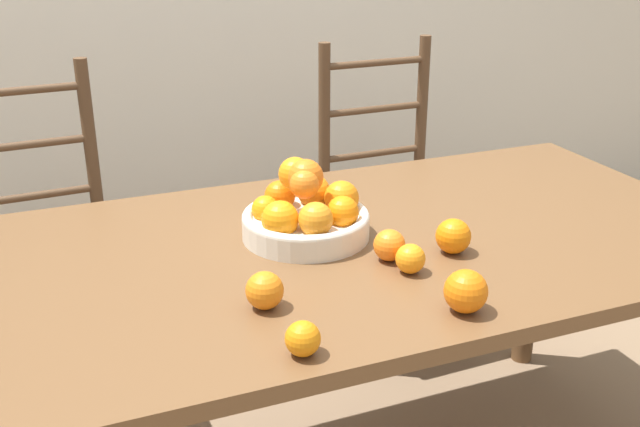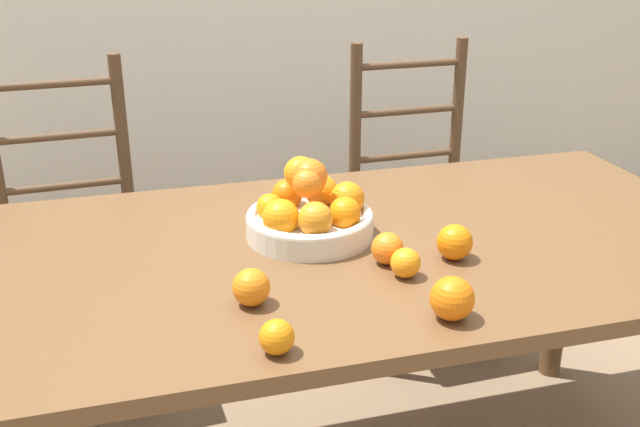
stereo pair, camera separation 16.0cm
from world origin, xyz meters
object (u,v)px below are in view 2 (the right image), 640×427
object	(u,v)px
orange_loose_0	(452,298)
orange_loose_1	(455,242)
chair_right	(419,209)
orange_loose_2	(277,337)
chair_left	(72,247)
orange_loose_4	(251,287)
orange_loose_5	(387,248)
orange_loose_3	(405,263)
fruit_bowl	(310,212)

from	to	relation	value
orange_loose_0	orange_loose_1	world-z (taller)	orange_loose_0
orange_loose_0	orange_loose_1	size ratio (longest dim) A/B	1.07
chair_right	orange_loose_2	bearing A→B (deg)	-124.43
orange_loose_1	chair_left	size ratio (longest dim) A/B	0.07
orange_loose_2	orange_loose_4	bearing A→B (deg)	93.22
orange_loose_0	orange_loose_2	bearing A→B (deg)	-175.48
orange_loose_0	orange_loose_5	bearing A→B (deg)	97.41
orange_loose_3	orange_loose_5	size ratio (longest dim) A/B	0.90
fruit_bowl	orange_loose_1	xyz separation A→B (m)	(0.27, -0.20, -0.02)
fruit_bowl	orange_loose_5	xyz separation A→B (m)	(0.12, -0.18, -0.02)
fruit_bowl	chair_left	bearing A→B (deg)	129.95
fruit_bowl	orange_loose_5	world-z (taller)	fruit_bowl
orange_loose_3	chair_left	size ratio (longest dim) A/B	0.06
orange_loose_5	orange_loose_0	bearing A→B (deg)	-82.59
orange_loose_4	orange_loose_5	distance (m)	0.33
fruit_bowl	chair_right	distance (m)	0.95
chair_left	chair_right	size ratio (longest dim) A/B	1.00
orange_loose_2	orange_loose_3	distance (m)	0.37
orange_loose_0	orange_loose_2	world-z (taller)	orange_loose_0
orange_loose_3	chair_right	distance (m)	1.07
orange_loose_5	orange_loose_4	bearing A→B (deg)	-162.35
orange_loose_5	chair_right	world-z (taller)	chair_right
orange_loose_0	orange_loose_3	size ratio (longest dim) A/B	1.32
orange_loose_5	fruit_bowl	bearing A→B (deg)	123.55
orange_loose_1	orange_loose_2	distance (m)	0.51
orange_loose_3	chair_left	bearing A→B (deg)	127.09
orange_loose_0	orange_loose_5	xyz separation A→B (m)	(-0.03, 0.25, -0.01)
orange_loose_4	chair_left	xyz separation A→B (m)	(-0.38, 0.96, -0.30)
orange_loose_2	chair_right	xyz separation A→B (m)	(0.75, 1.14, -0.29)
fruit_bowl	orange_loose_1	bearing A→B (deg)	-36.79
fruit_bowl	orange_loose_0	distance (m)	0.46
orange_loose_1	orange_loose_4	size ratio (longest dim) A/B	1.07
orange_loose_0	chair_right	size ratio (longest dim) A/B	0.08
orange_loose_1	fruit_bowl	bearing A→B (deg)	143.21
orange_loose_0	orange_loose_1	bearing A→B (deg)	63.88
fruit_bowl	orange_loose_4	world-z (taller)	fruit_bowl
fruit_bowl	orange_loose_2	distance (m)	0.49
orange_loose_0	orange_loose_4	world-z (taller)	orange_loose_0
orange_loose_1	orange_loose_5	bearing A→B (deg)	173.18
orange_loose_1	orange_loose_4	bearing A→B (deg)	-169.90
orange_loose_2	orange_loose_3	world-z (taller)	same
orange_loose_1	orange_loose_4	xyz separation A→B (m)	(-0.46, -0.08, -0.00)
orange_loose_1	chair_right	distance (m)	0.98
orange_loose_3	orange_loose_4	xyz separation A→B (m)	(-0.32, -0.03, 0.01)
orange_loose_2	orange_loose_1	bearing A→B (deg)	30.03
orange_loose_1	orange_loose_4	distance (m)	0.46
fruit_bowl	orange_loose_3	size ratio (longest dim) A/B	4.66
orange_loose_3	chair_left	distance (m)	1.21
orange_loose_1	orange_loose_2	size ratio (longest dim) A/B	1.26
fruit_bowl	orange_loose_2	world-z (taller)	fruit_bowl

